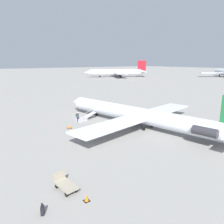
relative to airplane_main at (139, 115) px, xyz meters
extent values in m
plane|color=gray|center=(0.92, 0.17, -1.89)|extent=(600.00, 600.00, 0.00)
cylinder|color=silver|center=(0.92, 0.17, -0.02)|extent=(27.17, 7.35, 2.41)
cone|color=silver|center=(15.58, 2.90, -0.02)|extent=(3.04, 2.81, 2.36)
cube|color=silver|center=(-1.68, 6.72, -0.20)|extent=(5.88, 11.93, 0.24)
cube|color=silver|center=(0.85, -6.87, -0.20)|extent=(5.88, 11.93, 0.24)
cylinder|color=#2D2D33|center=(-11.05, -0.34, 0.16)|extent=(3.04, 1.60, 1.08)
cylinder|color=#2D2D33|center=(-10.43, -3.67, 0.16)|extent=(3.04, 1.60, 1.08)
cylinder|color=black|center=(9.60, 1.79, -1.59)|extent=(0.61, 0.26, 0.60)
cylinder|color=#2D2D33|center=(9.60, 1.79, -1.20)|extent=(0.11, 0.11, 0.19)
cylinder|color=black|center=(-1.95, 0.74, -1.59)|extent=(0.61, 0.26, 0.60)
cylinder|color=#2D2D33|center=(-1.95, 0.74, -1.20)|extent=(0.11, 0.11, 0.19)
cylinder|color=black|center=(-1.55, -1.39, -1.59)|extent=(0.61, 0.26, 0.60)
cylinder|color=#2D2D33|center=(-1.55, -1.39, -1.20)|extent=(0.11, 0.11, 0.19)
cone|color=silver|center=(61.99, -133.96, 1.06)|extent=(5.60, 5.59, 3.73)
cube|color=silver|center=(53.61, -113.34, 0.78)|extent=(14.12, 14.25, 0.38)
cylinder|color=black|center=(56.32, -128.43, -1.41)|extent=(0.84, 0.83, 0.94)
cylinder|color=#4C4C51|center=(56.32, -128.43, -0.80)|extent=(0.17, 0.17, 0.29)
cylinder|color=black|center=(47.40, -117.31, -1.41)|extent=(0.84, 0.83, 0.94)
cylinder|color=#4C4C51|center=(47.40, -117.31, -0.80)|extent=(0.17, 0.17, 0.29)
cylinder|color=silver|center=(88.99, -62.24, 1.19)|extent=(17.84, 29.52, 3.96)
cone|color=silver|center=(97.15, -46.46, 1.19)|extent=(5.45, 5.65, 3.88)
cone|color=silver|center=(80.64, -78.38, 1.19)|extent=(5.81, 6.36, 3.88)
cube|color=red|center=(81.12, -77.46, 5.35)|extent=(2.83, 5.07, 6.34)
cube|color=silver|center=(80.86, -77.96, 1.58)|extent=(10.95, 7.21, 0.20)
cube|color=silver|center=(80.69, -59.71, 0.89)|extent=(14.55, 11.65, 0.40)
cube|color=silver|center=(95.85, -67.54, 0.89)|extent=(14.55, 11.65, 0.40)
cylinder|color=black|center=(93.64, -53.24, -1.40)|extent=(0.67, 0.98, 0.98)
cylinder|color=#2D2D33|center=(93.64, -53.24, -0.75)|extent=(0.18, 0.18, 0.31)
cylinder|color=black|center=(85.97, -64.19, -1.40)|extent=(0.67, 0.98, 0.98)
cylinder|color=#2D2D33|center=(85.97, -64.19, -0.75)|extent=(0.18, 0.18, 0.31)
cylinder|color=black|center=(89.14, -65.83, -1.40)|extent=(0.67, 0.98, 0.98)
cylinder|color=#2D2D33|center=(89.14, -65.83, -0.75)|extent=(0.18, 0.18, 0.31)
cube|color=#B2B2B7|center=(8.17, 5.75, -1.64)|extent=(1.41, 1.97, 0.50)
cube|color=#B2B2B7|center=(8.54, 3.78, -1.09)|extent=(1.29, 2.36, 0.70)
cube|color=#B2B2B7|center=(8.98, 3.87, -0.59)|extent=(0.46, 2.19, 0.64)
cube|color=#23232D|center=(8.02, 6.52, -1.46)|extent=(0.25, 0.31, 0.85)
cylinder|color=#33384C|center=(8.02, 6.52, -0.71)|extent=(0.36, 0.36, 0.65)
sphere|color=beige|center=(8.02, 6.52, -0.27)|extent=(0.24, 0.24, 0.24)
cube|color=#23472D|center=(7.97, 6.78, -0.68)|extent=(0.31, 0.23, 0.44)
cube|color=#9E937F|center=(-9.57, 16.64, -1.45)|extent=(2.31, 1.33, 0.16)
cube|color=#9E937F|center=(-8.53, 16.75, -1.02)|extent=(0.20, 1.10, 0.70)
cylinder|color=black|center=(-8.85, 17.16, -1.71)|extent=(0.37, 0.16, 0.36)
cylinder|color=black|center=(-8.76, 16.28, -1.71)|extent=(0.37, 0.16, 0.36)
cylinder|color=black|center=(-10.38, 16.99, -1.71)|extent=(0.37, 0.16, 0.36)
cylinder|color=black|center=(-10.29, 16.12, -1.71)|extent=(0.37, 0.16, 0.36)
cube|color=black|center=(-11.33, 19.14, -1.57)|extent=(0.42, 0.36, 0.64)
cube|color=black|center=(-11.33, 19.14, -1.13)|extent=(0.09, 0.12, 0.24)
cube|color=black|center=(5.54, 9.26, -1.87)|extent=(0.63, 0.63, 0.03)
cone|color=orange|center=(5.54, 9.26, -1.54)|extent=(0.48, 0.48, 0.69)
cube|color=black|center=(-11.78, 16.01, -1.87)|extent=(0.44, 0.44, 0.03)
cone|color=orange|center=(-11.78, 16.01, -1.64)|extent=(0.34, 0.34, 0.49)
camera|label=1|loc=(-24.43, 22.84, 8.25)|focal=35.00mm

